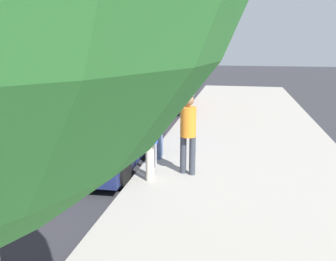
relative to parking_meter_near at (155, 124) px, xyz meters
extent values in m
plane|color=#2D2D33|center=(-1.35, 0.26, -1.18)|extent=(80.00, 80.00, 0.00)
cube|color=#9E998E|center=(2.15, 0.26, -1.11)|extent=(5.00, 32.00, 0.15)
cylinder|color=gray|center=(0.00, 0.00, -0.46)|extent=(0.07, 0.07, 1.15)
cube|color=#4C4C51|center=(0.00, 0.00, 0.26)|extent=(0.14, 0.18, 0.28)
sphere|color=#47474C|center=(0.00, 0.00, 0.43)|extent=(0.12, 0.12, 0.12)
cylinder|color=#4C608C|center=(-0.07, 0.85, -0.60)|extent=(0.14, 0.14, 0.85)
cylinder|color=#4C608C|center=(-0.06, 0.63, -0.60)|extent=(0.14, 0.14, 0.85)
cylinder|color=white|center=(-0.07, 0.74, 0.14)|extent=(0.34, 0.34, 0.64)
sphere|color=beige|center=(-0.07, 0.74, 0.61)|extent=(0.23, 0.23, 0.23)
cylinder|color=silver|center=(-0.07, 0.74, 0.72)|extent=(0.22, 0.22, 0.04)
cylinder|color=#383D47|center=(0.90, -0.28, -0.60)|extent=(0.14, 0.14, 0.86)
cylinder|color=#383D47|center=(0.69, -0.21, -0.60)|extent=(0.14, 0.14, 0.86)
cylinder|color=orange|center=(0.79, -0.25, 0.15)|extent=(0.34, 0.34, 0.64)
sphere|color=#8C6647|center=(0.79, -0.25, 0.61)|extent=(0.23, 0.23, 0.23)
cylinder|color=silver|center=(0.79, -0.25, 0.73)|extent=(0.22, 0.22, 0.04)
cylinder|color=beige|center=(0.06, -0.81, -0.63)|extent=(0.14, 0.14, 0.80)
cylinder|color=beige|center=(0.04, -0.59, -0.63)|extent=(0.14, 0.14, 0.80)
cylinder|color=blue|center=(0.05, -0.70, 0.07)|extent=(0.34, 0.34, 0.60)
sphere|color=beige|center=(0.05, -0.70, 0.51)|extent=(0.22, 0.22, 0.22)
cylinder|color=silver|center=(0.05, -0.70, 0.62)|extent=(0.21, 0.21, 0.04)
cube|color=navy|center=(-1.50, 1.04, -0.01)|extent=(2.19, 5.27, 1.96)
cube|color=black|center=(-1.59, 3.49, 0.38)|extent=(1.84, 0.15, 0.88)
cylinder|color=black|center=(-2.52, 3.05, -0.84)|extent=(0.24, 0.69, 0.68)
cylinder|color=black|center=(-0.63, 3.12, -0.84)|extent=(0.24, 0.69, 0.68)
cylinder|color=black|center=(-2.37, -1.04, -0.84)|extent=(0.24, 0.69, 0.68)
cylinder|color=black|center=(-0.48, -0.97, -0.84)|extent=(0.24, 0.69, 0.68)
cube|color=maroon|center=(-1.57, 8.27, -0.57)|extent=(1.96, 4.45, 0.89)
cube|color=maroon|center=(-1.56, 8.05, 0.17)|extent=(1.66, 2.03, 0.60)
cylinder|color=black|center=(-2.48, 9.89, -0.88)|extent=(0.24, 0.61, 0.60)
cylinder|color=black|center=(-0.76, 9.94, -0.88)|extent=(0.24, 0.61, 0.60)
cylinder|color=black|center=(-2.37, 6.59, -0.88)|extent=(0.24, 0.61, 0.60)
cylinder|color=black|center=(-0.66, 6.65, -0.88)|extent=(0.24, 0.61, 0.60)
cylinder|color=black|center=(-6.87, 12.86, 1.42)|extent=(0.16, 0.16, 5.20)
cylinder|color=black|center=(-8.07, 12.86, 3.82)|extent=(2.40, 0.10, 0.10)
cube|color=black|center=(-9.07, 12.86, 3.47)|extent=(0.24, 0.32, 0.80)
sphere|color=red|center=(-9.07, 12.69, 3.72)|extent=(0.17, 0.17, 0.17)
sphere|color=yellow|center=(-9.07, 12.69, 3.47)|extent=(0.17, 0.17, 0.17)
sphere|color=green|center=(-9.07, 12.69, 3.22)|extent=(0.17, 0.17, 0.17)
camera|label=1|loc=(1.80, -7.44, 1.79)|focal=37.16mm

